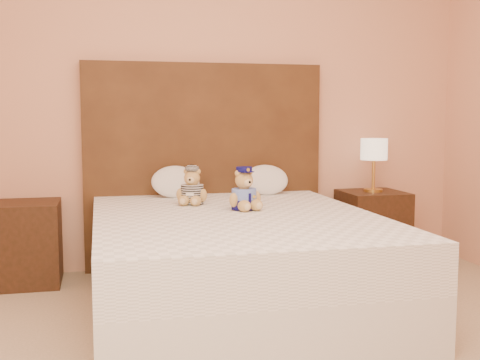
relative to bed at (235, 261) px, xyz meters
name	(u,v)px	position (x,y,z in m)	size (l,w,h in m)	color
bed	(235,261)	(0.00, 0.00, 0.00)	(1.60, 2.00, 0.55)	white
headboard	(205,166)	(0.00, 1.01, 0.47)	(1.75, 0.08, 1.50)	#523218
nightstand_left	(25,243)	(-1.25, 0.80, 0.00)	(0.45, 0.45, 0.55)	#3D2013
nightstand_right	(372,227)	(1.25, 0.80, 0.00)	(0.45, 0.45, 0.55)	#3D2013
lamp	(374,152)	(1.25, 0.80, 0.57)	(0.20, 0.20, 0.40)	gold
teddy_police	(244,189)	(0.09, 0.16, 0.40)	(0.22, 0.21, 0.26)	tan
teddy_prisoner	(192,186)	(-0.18, 0.45, 0.39)	(0.21, 0.20, 0.24)	tan
pillow_left	(176,180)	(-0.24, 0.83, 0.39)	(0.34, 0.22, 0.24)	white
pillow_right	(266,178)	(0.42, 0.83, 0.39)	(0.33, 0.21, 0.23)	white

